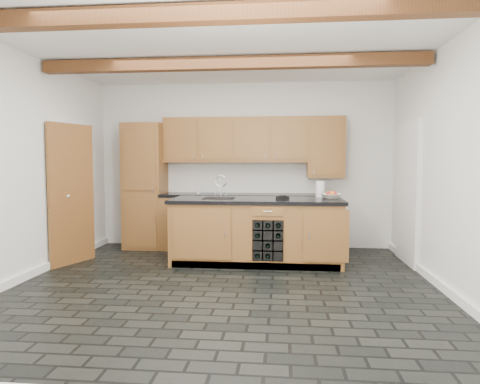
{
  "coord_description": "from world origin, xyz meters",
  "views": [
    {
      "loc": [
        0.68,
        -4.85,
        1.46
      ],
      "look_at": [
        0.11,
        0.8,
        1.06
      ],
      "focal_mm": 32.0,
      "sensor_mm": 36.0,
      "label": 1
    }
  ],
  "objects_px": {
    "island": "(257,231)",
    "paper_towel": "(320,189)",
    "fruit_bowl": "(331,196)",
    "kitchen_scale": "(283,197)"
  },
  "relations": [
    {
      "from": "island",
      "to": "paper_towel",
      "type": "relative_size",
      "value": 10.28
    },
    {
      "from": "fruit_bowl",
      "to": "paper_towel",
      "type": "relative_size",
      "value": 1.2
    },
    {
      "from": "island",
      "to": "fruit_bowl",
      "type": "xyz_separation_m",
      "value": [
        1.07,
        0.14,
        0.5
      ]
    },
    {
      "from": "fruit_bowl",
      "to": "paper_towel",
      "type": "distance_m",
      "value": 0.27
    },
    {
      "from": "island",
      "to": "kitchen_scale",
      "type": "xyz_separation_m",
      "value": [
        0.37,
        -0.05,
        0.49
      ]
    },
    {
      "from": "fruit_bowl",
      "to": "paper_towel",
      "type": "height_order",
      "value": "paper_towel"
    },
    {
      "from": "kitchen_scale",
      "to": "paper_towel",
      "type": "distance_m",
      "value": 0.7
    },
    {
      "from": "fruit_bowl",
      "to": "kitchen_scale",
      "type": "bearing_deg",
      "value": -164.7
    },
    {
      "from": "kitchen_scale",
      "to": "fruit_bowl",
      "type": "relative_size",
      "value": 0.67
    },
    {
      "from": "island",
      "to": "paper_towel",
      "type": "xyz_separation_m",
      "value": [
        0.93,
        0.37,
        0.59
      ]
    }
  ]
}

